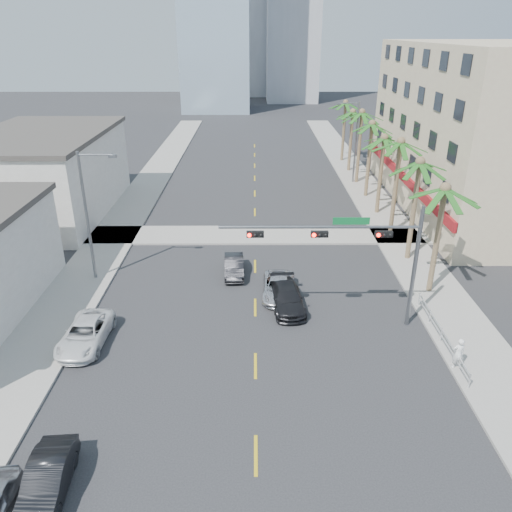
{
  "coord_description": "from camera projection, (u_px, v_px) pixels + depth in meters",
  "views": [
    {
      "loc": [
        -0.05,
        -17.29,
        15.98
      ],
      "look_at": [
        0.05,
        10.15,
        3.5
      ],
      "focal_mm": 35.0,
      "sensor_mm": 36.0,
      "label": 1
    }
  ],
  "objects": [
    {
      "name": "guardrail",
      "position": [
        441.0,
        333.0,
        27.57
      ],
      "size": [
        0.08,
        8.08,
        1.0
      ],
      "color": "silver",
      "rests_on": "ground"
    },
    {
      "name": "car_lane_center",
      "position": [
        279.0,
        287.0,
        32.6
      ],
      "size": [
        2.28,
        4.57,
        1.24
      ],
      "primitive_type": "imported",
      "rotation": [
        0.0,
        0.0,
        -0.05
      ],
      "color": "silver",
      "rests_on": "ground"
    },
    {
      "name": "palm_tree_5",
      "position": [
        362.0,
        113.0,
        53.76
      ],
      "size": [
        4.8,
        4.8,
        8.52
      ],
      "color": "brown",
      "rests_on": "ground"
    },
    {
      "name": "car_lane_right",
      "position": [
        287.0,
        298.0,
        31.21
      ],
      "size": [
        2.33,
        4.83,
        1.36
      ],
      "primitive_type": "imported",
      "rotation": [
        0.0,
        0.0,
        0.09
      ],
      "color": "black",
      "rests_on": "ground"
    },
    {
      "name": "palm_tree_1",
      "position": [
        420.0,
        163.0,
        34.97
      ],
      "size": [
        4.8,
        4.8,
        8.16
      ],
      "color": "brown",
      "rests_on": "ground"
    },
    {
      "name": "palm_tree_6",
      "position": [
        353.0,
        112.0,
        58.78
      ],
      "size": [
        4.8,
        4.8,
        7.8
      ],
      "color": "brown",
      "rests_on": "ground"
    },
    {
      "name": "building_left_far",
      "position": [
        45.0,
        176.0,
        46.29
      ],
      "size": [
        11.0,
        18.0,
        7.2
      ],
      "primitive_type": "cube",
      "color": "beige",
      "rests_on": "ground"
    },
    {
      "name": "sidewalk_left",
      "position": [
        107.0,
        244.0,
        40.49
      ],
      "size": [
        4.0,
        120.0,
        0.15
      ],
      "primitive_type": "cube",
      "color": "gray",
      "rests_on": "ground"
    },
    {
      "name": "traffic_signal_mast",
      "position": [
        360.0,
        247.0,
        27.52
      ],
      "size": [
        11.12,
        0.54,
        7.2
      ],
      "color": "slate",
      "rests_on": "ground"
    },
    {
      "name": "palm_tree_7",
      "position": [
        346.0,
        103.0,
        63.37
      ],
      "size": [
        4.8,
        4.8,
        8.16
      ],
      "color": "brown",
      "rests_on": "ground"
    },
    {
      "name": "car_parked_mid",
      "position": [
        47.0,
        480.0,
        18.6
      ],
      "size": [
        1.75,
        4.19,
        1.35
      ],
      "primitive_type": "imported",
      "rotation": [
        0.0,
        0.0,
        0.08
      ],
      "color": "black",
      "rests_on": "ground"
    },
    {
      "name": "streetlight_right",
      "position": [
        354.0,
        138.0,
        54.89
      ],
      "size": [
        2.55,
        0.25,
        9.0
      ],
      "color": "slate",
      "rests_on": "ground"
    },
    {
      "name": "building_right",
      "position": [
        489.0,
        129.0,
        46.63
      ],
      "size": [
        15.25,
        28.0,
        15.0
      ],
      "color": "#C8AE8D",
      "rests_on": "ground"
    },
    {
      "name": "palm_tree_2",
      "position": [
        401.0,
        143.0,
        39.56
      ],
      "size": [
        4.8,
        4.8,
        8.52
      ],
      "color": "brown",
      "rests_on": "ground"
    },
    {
      "name": "streetlight_left",
      "position": [
        89.0,
        211.0,
        32.97
      ],
      "size": [
        2.55,
        0.25,
        9.0
      ],
      "color": "slate",
      "rests_on": "ground"
    },
    {
      "name": "car_lane_left",
      "position": [
        234.0,
        266.0,
        35.44
      ],
      "size": [
        1.54,
        3.93,
        1.27
      ],
      "primitive_type": "imported",
      "rotation": [
        0.0,
        0.0,
        0.05
      ],
      "color": "black",
      "rests_on": "ground"
    },
    {
      "name": "palm_tree_0",
      "position": [
        445.0,
        190.0,
        30.38
      ],
      "size": [
        4.8,
        4.8,
        7.8
      ],
      "color": "brown",
      "rests_on": "ground"
    },
    {
      "name": "sidewalk_cross",
      "position": [
        255.0,
        235.0,
        42.35
      ],
      "size": [
        80.0,
        4.0,
        0.15
      ],
      "primitive_type": "cube",
      "color": "gray",
      "rests_on": "ground"
    },
    {
      "name": "sidewalk_right",
      "position": [
        402.0,
        244.0,
        40.57
      ],
      "size": [
        4.0,
        120.0,
        0.15
      ],
      "primitive_type": "cube",
      "color": "gray",
      "rests_on": "ground"
    },
    {
      "name": "palm_tree_4",
      "position": [
        372.0,
        125.0,
        49.17
      ],
      "size": [
        4.8,
        4.8,
        8.16
      ],
      "color": "brown",
      "rests_on": "ground"
    },
    {
      "name": "car_parked_far",
      "position": [
        85.0,
        334.0,
        27.53
      ],
      "size": [
        2.37,
        4.88,
        1.34
      ],
      "primitive_type": "imported",
      "rotation": [
        0.0,
        0.0,
        -0.03
      ],
      "color": "white",
      "rests_on": "ground"
    },
    {
      "name": "tower_far_center",
      "position": [
        242.0,
        8.0,
        127.43
      ],
      "size": [
        16.0,
        16.0,
        42.0
      ],
      "primitive_type": "cube",
      "color": "#ADADB2",
      "rests_on": "ground"
    },
    {
      "name": "palm_tree_3",
      "position": [
        384.0,
        139.0,
        44.58
      ],
      "size": [
        4.8,
        4.8,
        7.8
      ],
      "color": "brown",
      "rests_on": "ground"
    },
    {
      "name": "pedestrian",
      "position": [
        458.0,
        353.0,
        25.27
      ],
      "size": [
        0.66,
        0.46,
        1.73
      ],
      "primitive_type": "imported",
      "rotation": [
        0.0,
        0.0,
        3.21
      ],
      "color": "white",
      "rests_on": "sidewalk_right"
    },
    {
      "name": "ground",
      "position": [
        256.0,
        421.0,
        22.36
      ],
      "size": [
        260.0,
        260.0,
        0.0
      ],
      "primitive_type": "plane",
      "color": "#262628",
      "rests_on": "ground"
    }
  ]
}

